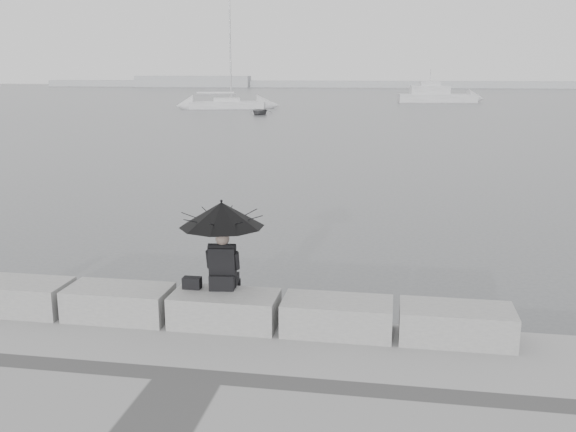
% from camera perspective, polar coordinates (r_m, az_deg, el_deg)
% --- Properties ---
extents(ground, '(360.00, 360.00, 0.00)m').
position_cam_1_polar(ground, '(10.51, -4.88, -11.22)').
color(ground, '#4A4D50').
rests_on(ground, ground).
extents(stone_block_far_left, '(1.60, 0.80, 0.50)m').
position_cam_1_polar(stone_block_far_left, '(11.18, -22.81, -6.61)').
color(stone_block_far_left, gray).
rests_on(stone_block_far_left, promenade).
extents(stone_block_left, '(1.60, 0.80, 0.50)m').
position_cam_1_polar(stone_block_left, '(10.39, -14.79, -7.47)').
color(stone_block_left, gray).
rests_on(stone_block_left, promenade).
extents(stone_block_centre, '(1.60, 0.80, 0.50)m').
position_cam_1_polar(stone_block_centre, '(9.83, -5.63, -8.27)').
color(stone_block_centre, gray).
rests_on(stone_block_centre, promenade).
extents(stone_block_right, '(1.60, 0.80, 0.50)m').
position_cam_1_polar(stone_block_right, '(9.54, 4.40, -8.91)').
color(stone_block_right, gray).
rests_on(stone_block_right, promenade).
extents(stone_block_far_right, '(1.60, 0.80, 0.50)m').
position_cam_1_polar(stone_block_far_right, '(9.55, 14.73, -9.28)').
color(stone_block_far_right, gray).
rests_on(stone_block_far_right, promenade).
extents(seated_person, '(1.29, 1.29, 1.39)m').
position_cam_1_polar(seated_person, '(9.70, -5.91, -0.65)').
color(seated_person, black).
rests_on(seated_person, stone_block_centre).
extents(bag, '(0.28, 0.16, 0.18)m').
position_cam_1_polar(bag, '(10.00, -8.53, -5.90)').
color(bag, black).
rests_on(bag, stone_block_centre).
extents(distant_landmass, '(180.00, 8.00, 2.80)m').
position_cam_1_polar(distant_landmass, '(164.17, 6.12, 11.61)').
color(distant_landmass, '#A9ABAE').
rests_on(distant_landmass, ground).
extents(sailboat_left, '(8.69, 4.51, 12.90)m').
position_cam_1_polar(sailboat_left, '(73.93, -5.47, 9.88)').
color(sailboat_left, silver).
rests_on(sailboat_left, ground).
extents(motor_cruiser, '(10.59, 3.99, 4.50)m').
position_cam_1_polar(motor_cruiser, '(90.26, 13.13, 10.38)').
color(motor_cruiser, silver).
rests_on(motor_cruiser, ground).
extents(dinghy, '(3.43, 1.69, 0.56)m').
position_cam_1_polar(dinghy, '(64.12, -2.54, 9.27)').
color(dinghy, slate).
rests_on(dinghy, ground).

